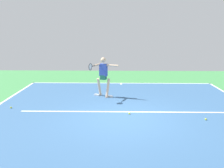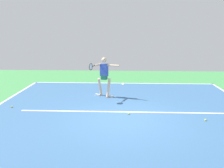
{
  "view_description": "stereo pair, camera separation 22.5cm",
  "coord_description": "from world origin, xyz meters",
  "px_view_note": "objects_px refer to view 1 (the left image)",
  "views": [
    {
      "loc": [
        0.21,
        8.12,
        3.01
      ],
      "look_at": [
        0.42,
        -1.44,
        0.9
      ],
      "focal_mm": 39.84,
      "sensor_mm": 36.0,
      "label": 1
    },
    {
      "loc": [
        -0.02,
        8.11,
        3.01
      ],
      "look_at": [
        0.42,
        -1.44,
        0.9
      ],
      "focal_mm": 39.84,
      "sensor_mm": 36.0,
      "label": 2
    }
  ],
  "objects_px": {
    "tennis_ball_centre_court": "(11,107)",
    "tennis_ball_by_baseline": "(129,113)",
    "tennis_ball_by_sideline": "(206,119)",
    "tennis_player": "(103,74)"
  },
  "relations": [
    {
      "from": "tennis_ball_by_sideline",
      "to": "tennis_ball_centre_court",
      "type": "bearing_deg",
      "value": -9.04
    },
    {
      "from": "tennis_player",
      "to": "tennis_ball_centre_court",
      "type": "bearing_deg",
      "value": 49.08
    },
    {
      "from": "tennis_player",
      "to": "tennis_ball_centre_court",
      "type": "xyz_separation_m",
      "value": [
        3.5,
        1.81,
        -1.0
      ]
    },
    {
      "from": "tennis_ball_centre_court",
      "to": "tennis_ball_by_sideline",
      "type": "distance_m",
      "value": 7.24
    },
    {
      "from": "tennis_ball_by_baseline",
      "to": "tennis_ball_by_sideline",
      "type": "relative_size",
      "value": 1.0
    },
    {
      "from": "tennis_ball_by_sideline",
      "to": "tennis_player",
      "type": "bearing_deg",
      "value": -38.95
    },
    {
      "from": "tennis_ball_centre_court",
      "to": "tennis_ball_by_baseline",
      "type": "distance_m",
      "value": 4.62
    },
    {
      "from": "tennis_ball_centre_court",
      "to": "tennis_ball_by_sideline",
      "type": "xyz_separation_m",
      "value": [
        -7.15,
        1.14,
        0.0
      ]
    },
    {
      "from": "tennis_ball_centre_court",
      "to": "tennis_ball_by_baseline",
      "type": "relative_size",
      "value": 1.0
    },
    {
      "from": "tennis_ball_by_baseline",
      "to": "tennis_ball_by_sideline",
      "type": "height_order",
      "value": "same"
    }
  ]
}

